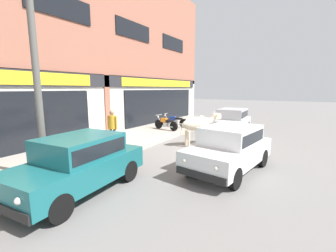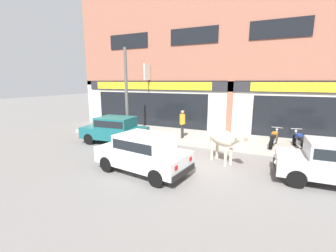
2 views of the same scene
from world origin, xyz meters
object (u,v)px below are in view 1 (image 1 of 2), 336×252
Objects in this scene: car_1 at (232,120)px; motorcycle_1 at (174,121)px; cow at (198,124)px; motorcycle_0 at (166,123)px; pedestrian at (112,125)px; utility_pole at (37,86)px; car_0 at (79,161)px; car_2 at (230,146)px.

motorcycle_1 is at bearing 101.08° from car_1.
car_1 is at bearing -8.00° from cow.
car_1 is 2.03× the size of motorcycle_0.
motorcycle_0 is 1.12× the size of pedestrian.
cow reaches higher than motorcycle_1.
utility_pole reaches higher than motorcycle_0.
car_1 is 2.03× the size of motorcycle_1.
car_0 is at bearing -163.73° from motorcycle_0.
cow is 3.36m from car_2.
cow is 6.04m from car_0.
pedestrian is 0.31× the size of utility_pole.
motorcycle_1 is (5.59, 5.22, -0.27)m from car_2.
car_1 is 7.32m from pedestrian.
car_2 is (-6.28, -1.68, 0.00)m from car_1.
motorcycle_1 is 5.93m from pedestrian.
motorcycle_1 is 9.50m from utility_pole.
cow is at bearing -123.31° from motorcycle_0.
motorcycle_0 is at bearing 6.63° from utility_pole.
car_1 is at bearing -62.79° from motorcycle_0.
car_0 is 1.01× the size of car_1.
cow is 0.48× the size of car_2.
motorcycle_1 is at bearing 3.40° from pedestrian.
pedestrian reaches higher than motorcycle_0.
cow is 1.00× the size of motorcycle_1.
utility_pole is (-6.12, 2.04, 1.71)m from cow.
car_0 is 4.51m from car_2.
cow reaches higher than car_2.
motorcycle_1 is at bearing 1.52° from motorcycle_0.
pedestrian reaches higher than car_2.
car_1 reaches higher than motorcycle_0.
utility_pole reaches higher than cow.
car_1 is 0.72× the size of utility_pole.
car_0 is (-6.00, 0.66, -0.19)m from cow.
motorcycle_1 is (1.11, 0.03, 0.00)m from motorcycle_0.
car_1 and car_2 have the same top height.
motorcycle_0 is 1.11m from motorcycle_1.
car_2 reaches higher than motorcycle_1.
car_0 is at bearing 173.06° from car_1.
car_0 is 9.37m from motorcycle_1.
car_1 is (9.76, -1.19, 0.00)m from car_0.
car_2 is at bearing -49.69° from utility_pole.
car_0 is at bearing -165.46° from motorcycle_1.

